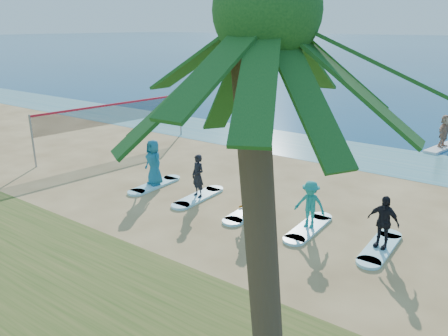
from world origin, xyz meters
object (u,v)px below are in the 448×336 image
Objects in this scene: student_2 at (249,188)px; surfboard_0 at (155,185)px; palm_tree at (267,16)px; student_0 at (154,162)px; boat_offshore_a at (286,61)px; surfboard_3 at (308,228)px; student_1 at (198,176)px; paddleboard at (442,148)px; student_4 at (383,222)px; student_3 at (310,204)px; volleyball_net at (115,114)px; surfboard_4 at (380,248)px; surfboard_1 at (198,197)px; surfboard_2 at (249,211)px; paddleboarder at (445,131)px.

surfboard_0 is at bearing -179.40° from student_2.
palm_tree is 12.60m from student_0.
boat_offshore_a reaches higher than surfboard_3.
student_1 is 0.99× the size of student_2.
student_4 is at bearing -73.93° from paddleboard.
boat_offshore_a is 69.92m from student_2.
student_1 is (29.20, -62.41, 0.92)m from boat_offshore_a.
paddleboard is at bearing 56.95° from surfboard_0.
volleyball_net is at bearing 162.14° from student_3.
surfboard_0 is 4.73m from student_2.
student_1 is 0.76× the size of surfboard_4.
surfboard_1 is 1.32× the size of student_1.
boat_offshore_a is at bearing 125.11° from student_0.
student_1 is 4.64m from student_3.
palm_tree reaches higher than student_4.
student_4 is at bearing 0.00° from surfboard_2.
student_4 is (4.64, 0.00, -0.02)m from student_2.
palm_tree reaches higher than student_0.
surfboard_2 is 0.88m from student_2.
surfboard_3 is at bearing 107.54° from palm_tree.
volleyball_net is 15.42m from surfboard_4.
student_2 is at bearing 175.64° from student_3.
student_1 is at bearing 180.00° from surfboard_2.
student_0 is at bearing 143.35° from palm_tree.
surfboard_4 is at bearing 0.00° from surfboard_2.
student_1 reaches higher than surfboard_0.
surfboard_2 is 2.47m from student_3.
surfboard_0 is 2.48m from student_1.
paddleboarder is 13.38m from surfboard_3.
student_1 is 0.76× the size of surfboard_3.
student_2 reaches higher than surfboard_3.
volleyball_net is at bearing 175.96° from student_4.
volleyball_net is 10.96m from surfboard_2.
surfboard_2 is (31.52, -62.41, 0.04)m from boat_offshore_a.
boat_offshore_a is 4.15× the size of student_2.
surfboard_3 is (-1.65, -13.24, -0.95)m from paddleboarder.
student_2 is 0.76× the size of surfboard_4.
student_3 is at bearing -172.28° from paddleboarder.
surfboard_3 is (12.68, -3.04, -1.86)m from volleyball_net.
paddleboarder is at bearing 91.41° from palm_tree.
student_3 is at bearing 0.00° from surfboard_1.
student_0 is (26.88, -62.41, 1.03)m from boat_offshore_a.
surfboard_2 is at bearing 180.00° from surfboard_4.
surfboard_3 is (6.97, 0.00, -0.99)m from student_0.
student_4 is at bearing -162.28° from paddleboarder.
surfboard_1 is 1.00× the size of surfboard_3.
surfboard_3 is at bearing 14.55° from student_1.
student_4 reaches higher than boat_offshore_a.
student_0 is at bearing 180.00° from surfboard_2.
volleyball_net is 13.08m from student_3.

